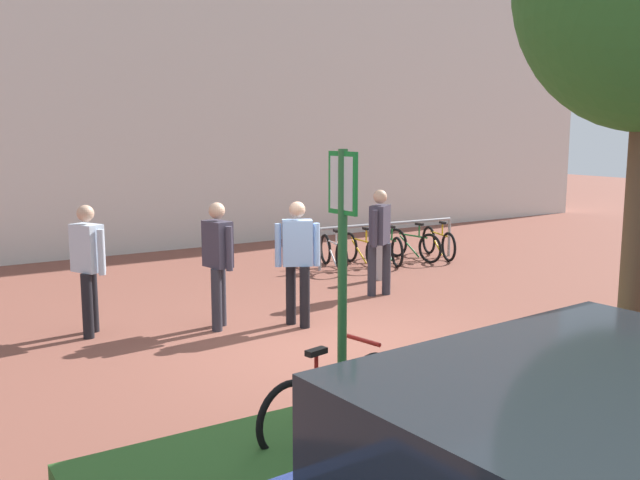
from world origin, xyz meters
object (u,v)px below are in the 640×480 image
object	(u,v)px
parking_sign_post	(343,255)
person_suited_navy	(218,257)
bike_at_sign	(332,400)
person_suited_dark	(380,235)
bike_rack_cluster	(388,246)
person_shirt_blue	(297,255)
bollard_steel	(379,255)
person_shirt_white	(88,261)

from	to	relation	value
parking_sign_post	person_suited_navy	bearing A→B (deg)	81.87
bike_at_sign	person_suited_dark	bearing A→B (deg)	48.80
bike_rack_cluster	person_shirt_blue	world-z (taller)	person_shirt_blue
person_suited_dark	person_suited_navy	distance (m)	3.03
person_suited_dark	parking_sign_post	bearing A→B (deg)	-130.24
bollard_steel	person_shirt_white	size ratio (longest dim) A/B	0.52
parking_sign_post	bike_at_sign	world-z (taller)	parking_sign_post
parking_sign_post	person_shirt_blue	size ratio (longest dim) A/B	1.47
bike_rack_cluster	bollard_steel	size ratio (longest dim) A/B	3.56
bollard_steel	person_shirt_blue	size ratio (longest dim) A/B	0.52
person_suited_dark	person_shirt_white	bearing A→B (deg)	177.32
person_suited_navy	person_shirt_blue	size ratio (longest dim) A/B	1.00
parking_sign_post	person_shirt_white	size ratio (longest dim) A/B	1.47
parking_sign_post	bike_rack_cluster	xyz separation A→B (m)	(5.37, 6.32, -1.30)
person_shirt_white	bike_at_sign	bearing A→B (deg)	-77.40
person_suited_navy	person_shirt_blue	world-z (taller)	same
bollard_steel	person_suited_navy	distance (m)	3.98
bike_at_sign	bike_rack_cluster	world-z (taller)	bike_at_sign
person_shirt_white	bollard_steel	bearing A→B (deg)	7.83
bike_rack_cluster	parking_sign_post	bearing A→B (deg)	-130.33
bike_rack_cluster	person_shirt_blue	bearing A→B (deg)	-142.20
bollard_steel	bike_rack_cluster	bearing A→B (deg)	47.07
bike_rack_cluster	bollard_steel	bearing A→B (deg)	-132.93
bollard_steel	person_suited_dark	distance (m)	1.29
bollard_steel	person_suited_navy	size ratio (longest dim) A/B	0.52
person_suited_dark	person_shirt_blue	bearing A→B (deg)	-157.11
person_suited_dark	person_shirt_blue	distance (m)	2.21
bike_at_sign	bollard_steel	distance (m)	6.63
parking_sign_post	person_suited_navy	xyz separation A→B (m)	(0.54, 3.79, -0.66)
bike_rack_cluster	person_shirt_white	world-z (taller)	person_shirt_white
bike_at_sign	person_suited_navy	distance (m)	3.81
bike_at_sign	person_shirt_blue	world-z (taller)	person_shirt_blue
person_suited_dark	person_suited_navy	size ratio (longest dim) A/B	1.00
person_suited_dark	bollard_steel	bearing A→B (deg)	52.88
person_shirt_white	person_shirt_blue	bearing A→B (deg)	-23.09
bollard_steel	person_shirt_blue	distance (m)	3.33
parking_sign_post	bollard_steel	distance (m)	6.76
bollard_steel	person_suited_navy	xyz separation A→B (m)	(-3.71, -1.33, 0.53)
bollard_steel	bike_at_sign	bearing A→B (deg)	-130.47
person_suited_navy	person_shirt_blue	distance (m)	1.07
bike_rack_cluster	person_suited_navy	bearing A→B (deg)	-152.34
person_suited_navy	person_shirt_white	distance (m)	1.67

